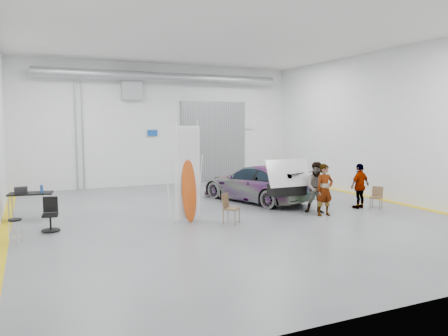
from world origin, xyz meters
name	(u,v)px	position (x,y,z in m)	size (l,w,h in m)	color
ground	(229,215)	(0.00, 0.00, 0.00)	(16.00, 16.00, 0.00)	slate
room_shell	(210,97)	(0.24, 2.22, 4.08)	(14.02, 16.18, 6.01)	silver
sedan_car	(256,183)	(2.08, 1.88, 0.71)	(2.00, 4.91, 1.42)	silver
person_a	(325,190)	(2.88, -1.45, 0.87)	(0.64, 0.42, 1.75)	#9B6B54
person_b	(317,188)	(2.91, -1.01, 0.89)	(0.87, 0.67, 1.78)	#45677F
person_c	(360,186)	(4.81, -0.97, 0.83)	(0.96, 0.39, 1.65)	brown
surfboard_display	(187,181)	(-1.68, -0.51, 1.30)	(0.89, 0.39, 3.21)	white
folding_chair_near	(231,214)	(-0.49, -1.26, 0.29)	(0.62, 0.70, 0.93)	brown
folding_chair_far	(376,202)	(5.28, -1.31, 0.25)	(0.52, 0.62, 0.80)	brown
shop_stool	(15,232)	(-6.52, -1.08, 0.33)	(0.34, 0.34, 0.67)	black
work_table	(28,193)	(-6.20, 2.08, 0.85)	(1.43, 0.87, 1.10)	#93959B
office_chair	(50,217)	(-5.64, 0.05, 0.42)	(0.52, 0.52, 0.97)	black
trunk_lid	(286,171)	(2.08, -0.32, 1.44)	(1.66, 1.01, 0.04)	silver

